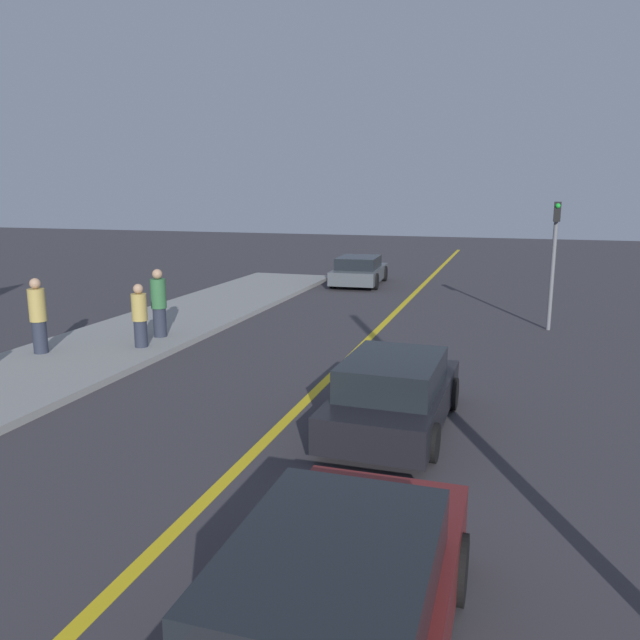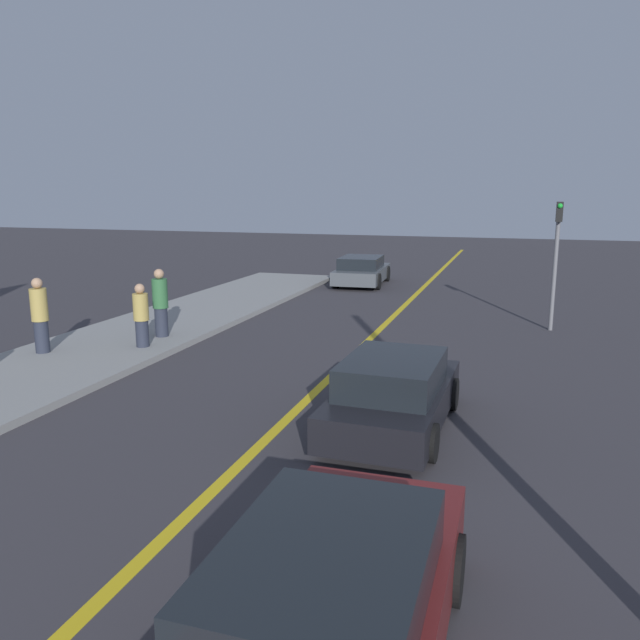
{
  "view_description": "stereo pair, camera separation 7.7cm",
  "coord_description": "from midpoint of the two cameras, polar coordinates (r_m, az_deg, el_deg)",
  "views": [
    {
      "loc": [
        3.69,
        4.14,
        3.99
      ],
      "look_at": [
        0.36,
        14.79,
        1.67
      ],
      "focal_mm": 35.0,
      "sensor_mm": 36.0,
      "label": 1
    },
    {
      "loc": [
        3.76,
        4.16,
        3.99
      ],
      "look_at": [
        0.36,
        14.79,
        1.67
      ],
      "focal_mm": 35.0,
      "sensor_mm": 36.0,
      "label": 2
    }
  ],
  "objects": [
    {
      "name": "car_near_right_lane",
      "position": [
        5.58,
        1.42,
        -24.98
      ],
      "size": [
        1.9,
        4.17,
        1.35
      ],
      "rotation": [
        0.0,
        0.0,
        0.0
      ],
      "color": "maroon",
      "rests_on": "ground_plane"
    },
    {
      "name": "road_center_line",
      "position": [
        14.88,
        2.6,
        -3.81
      ],
      "size": [
        0.2,
        60.0,
        0.01
      ],
      "color": "gold",
      "rests_on": "ground_plane"
    },
    {
      "name": "car_ahead_center",
      "position": [
        10.72,
        6.95,
        -6.73
      ],
      "size": [
        1.93,
        3.94,
        1.28
      ],
      "rotation": [
        0.0,
        0.0,
        -0.03
      ],
      "color": "black",
      "rests_on": "ground_plane"
    },
    {
      "name": "traffic_light",
      "position": [
        19.02,
        20.89,
        5.84
      ],
      "size": [
        0.18,
        0.4,
        3.69
      ],
      "color": "slate",
      "rests_on": "ground_plane"
    },
    {
      "name": "sidewalk_left",
      "position": [
        15.72,
        -21.98,
        -3.55
      ],
      "size": [
        3.72,
        31.48,
        0.16
      ],
      "color": "gray",
      "rests_on": "ground_plane"
    },
    {
      "name": "car_far_distant",
      "position": [
        27.0,
        3.92,
        4.51
      ],
      "size": [
        2.19,
        4.22,
        1.23
      ],
      "rotation": [
        0.0,
        0.0,
        0.06
      ],
      "color": "#4C5156",
      "rests_on": "ground_plane"
    },
    {
      "name": "pedestrian_mid_group",
      "position": [
        16.32,
        -24.11,
        0.37
      ],
      "size": [
        0.39,
        0.39,
        1.82
      ],
      "color": "#282D3D",
      "rests_on": "sidewalk_left"
    },
    {
      "name": "pedestrian_by_sign",
      "position": [
        17.09,
        -14.26,
        1.51
      ],
      "size": [
        0.41,
        0.41,
        1.82
      ],
      "color": "#282D3D",
      "rests_on": "sidewalk_left"
    },
    {
      "name": "pedestrian_far_standing",
      "position": [
        16.1,
        -15.9,
        0.38
      ],
      "size": [
        0.38,
        0.38,
        1.59
      ],
      "color": "#282D3D",
      "rests_on": "sidewalk_left"
    }
  ]
}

